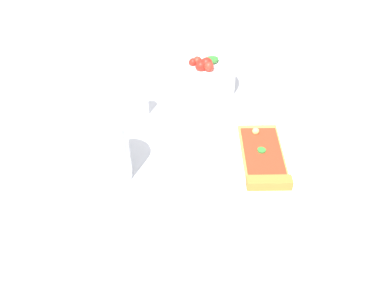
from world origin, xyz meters
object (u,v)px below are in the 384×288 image
Objects in this scene: soda_glass at (107,153)px; pepper_shaker at (141,99)px; plate at (245,160)px; salad_bowl at (204,76)px; pizza_slice_main at (264,159)px.

pepper_shaker is at bearing -8.39° from soda_glass.
plate is 2.02× the size of salad_bowl.
soda_glass is 0.18m from pepper_shaker.
salad_bowl is at bearing -52.49° from pepper_shaker.
salad_bowl is 1.15× the size of soda_glass.
pizza_slice_main is (-0.01, -0.03, 0.01)m from plate.
pizza_slice_main is 1.40× the size of soda_glass.
pepper_shaker is (-0.09, 0.12, 0.00)m from salad_bowl.
salad_bowl is (0.23, 0.12, 0.02)m from pizza_slice_main.
pepper_shaker is (0.18, -0.03, -0.02)m from soda_glass.
salad_bowl is at bearing 20.58° from plate.
pepper_shaker is (0.14, 0.24, 0.02)m from pizza_slice_main.
soda_glass reaches higher than pizza_slice_main.
salad_bowl is (0.22, 0.08, 0.03)m from plate.
salad_bowl is 0.31m from soda_glass.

